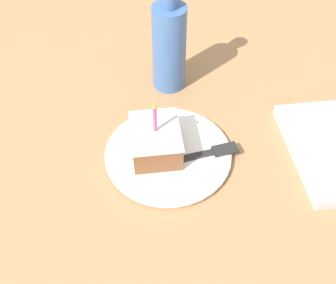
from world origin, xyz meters
TOP-DOWN VIEW (x-y plane):
  - ground_plane at (0.00, 0.00)m, footprint 2.40×2.40m
  - plate at (0.02, 0.02)m, footprint 0.22×0.22m
  - cake_slice at (0.04, 0.01)m, footprint 0.08×0.10m
  - fork at (-0.03, 0.03)m, footprint 0.16×0.04m
  - bottle at (-0.01, -0.18)m, footprint 0.07×0.07m

SIDE VIEW (x-z plane):
  - ground_plane at x=0.00m, z-range -0.04..0.00m
  - plate at x=0.02m, z-range 0.00..0.01m
  - fork at x=-0.03m, z-range 0.01..0.02m
  - cake_slice at x=0.04m, z-range -0.02..0.10m
  - bottle at x=-0.01m, z-range -0.02..0.22m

